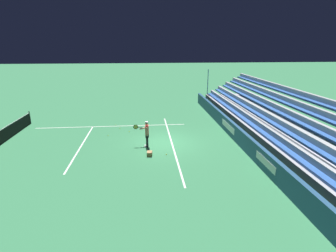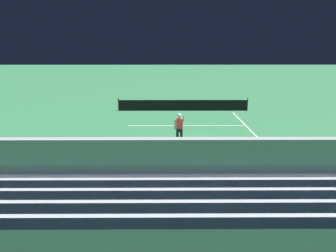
{
  "view_description": "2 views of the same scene",
  "coord_description": "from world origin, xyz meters",
  "px_view_note": "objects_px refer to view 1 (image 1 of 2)",
  "views": [
    {
      "loc": [
        -16.62,
        1.3,
        6.38
      ],
      "look_at": [
        0.13,
        -0.26,
        1.13
      ],
      "focal_mm": 28.0,
      "sensor_mm": 36.0,
      "label": 1
    },
    {
      "loc": [
        -1.44,
        -16.63,
        5.42
      ],
      "look_at": [
        -1.34,
        0.35,
        1.24
      ],
      "focal_mm": 35.0,
      "sensor_mm": 36.0,
      "label": 2
    }
  ],
  "objects_px": {
    "ball_box_cardboard": "(150,154)",
    "tennis_ball_on_baseline": "(120,128)",
    "tennis_player": "(147,134)",
    "tennis_ball_by_box": "(116,125)",
    "tennis_ball_midcourt": "(129,131)",
    "tennis_ball_far_left": "(166,154)",
    "tennis_ball_far_right": "(108,135)"
  },
  "relations": [
    {
      "from": "tennis_player",
      "to": "tennis_ball_far_left",
      "type": "bearing_deg",
      "value": -140.71
    },
    {
      "from": "tennis_ball_on_baseline",
      "to": "tennis_ball_far_left",
      "type": "bearing_deg",
      "value": -149.5
    },
    {
      "from": "tennis_player",
      "to": "ball_box_cardboard",
      "type": "height_order",
      "value": "tennis_player"
    },
    {
      "from": "tennis_player",
      "to": "tennis_ball_far_right",
      "type": "xyz_separation_m",
      "value": [
        2.44,
        2.79,
        -0.86
      ]
    },
    {
      "from": "ball_box_cardboard",
      "to": "tennis_ball_by_box",
      "type": "relative_size",
      "value": 6.06
    },
    {
      "from": "tennis_player",
      "to": "tennis_ball_far_right",
      "type": "height_order",
      "value": "tennis_player"
    },
    {
      "from": "tennis_ball_midcourt",
      "to": "tennis_ball_by_box",
      "type": "height_order",
      "value": "same"
    },
    {
      "from": "tennis_ball_far_right",
      "to": "tennis_ball_by_box",
      "type": "bearing_deg",
      "value": -6.68
    },
    {
      "from": "tennis_ball_far_left",
      "to": "tennis_ball_by_box",
      "type": "bearing_deg",
      "value": 29.56
    },
    {
      "from": "tennis_player",
      "to": "tennis_ball_far_left",
      "type": "xyz_separation_m",
      "value": [
        -1.4,
        -1.15,
        -0.86
      ]
    },
    {
      "from": "ball_box_cardboard",
      "to": "tennis_ball_on_baseline",
      "type": "height_order",
      "value": "ball_box_cardboard"
    },
    {
      "from": "tennis_ball_far_right",
      "to": "tennis_ball_by_box",
      "type": "distance_m",
      "value": 2.59
    },
    {
      "from": "tennis_ball_far_right",
      "to": "tennis_ball_far_left",
      "type": "height_order",
      "value": "same"
    },
    {
      "from": "ball_box_cardboard",
      "to": "tennis_ball_midcourt",
      "type": "xyz_separation_m",
      "value": [
        4.65,
        1.44,
        -0.1
      ]
    },
    {
      "from": "tennis_ball_on_baseline",
      "to": "tennis_ball_midcourt",
      "type": "bearing_deg",
      "value": -137.32
    },
    {
      "from": "tennis_ball_far_right",
      "to": "tennis_ball_far_left",
      "type": "distance_m",
      "value": 5.5
    },
    {
      "from": "tennis_ball_by_box",
      "to": "tennis_ball_far_left",
      "type": "bearing_deg",
      "value": -150.44
    },
    {
      "from": "tennis_ball_midcourt",
      "to": "ball_box_cardboard",
      "type": "bearing_deg",
      "value": -162.83
    },
    {
      "from": "ball_box_cardboard",
      "to": "tennis_ball_midcourt",
      "type": "distance_m",
      "value": 4.87
    },
    {
      "from": "ball_box_cardboard",
      "to": "tennis_ball_by_box",
      "type": "xyz_separation_m",
      "value": [
        6.44,
        2.63,
        -0.1
      ]
    },
    {
      "from": "tennis_player",
      "to": "tennis_ball_midcourt",
      "type": "relative_size",
      "value": 25.98
    },
    {
      "from": "ball_box_cardboard",
      "to": "tennis_ball_by_box",
      "type": "height_order",
      "value": "ball_box_cardboard"
    },
    {
      "from": "tennis_ball_midcourt",
      "to": "tennis_ball_far_left",
      "type": "relative_size",
      "value": 1.0
    },
    {
      "from": "tennis_player",
      "to": "tennis_ball_on_baseline",
      "type": "xyz_separation_m",
      "value": [
        4.06,
        2.07,
        -0.86
      ]
    },
    {
      "from": "ball_box_cardboard",
      "to": "tennis_ball_far_left",
      "type": "xyz_separation_m",
      "value": [
        0.03,
        -1.01,
        -0.1
      ]
    },
    {
      "from": "tennis_ball_on_baseline",
      "to": "tennis_ball_by_box",
      "type": "xyz_separation_m",
      "value": [
        0.95,
        0.42,
        0.0
      ]
    },
    {
      "from": "ball_box_cardboard",
      "to": "tennis_ball_far_left",
      "type": "relative_size",
      "value": 6.06
    },
    {
      "from": "tennis_player",
      "to": "tennis_ball_by_box",
      "type": "distance_m",
      "value": 5.66
    },
    {
      "from": "tennis_player",
      "to": "tennis_ball_on_baseline",
      "type": "distance_m",
      "value": 4.63
    },
    {
      "from": "tennis_ball_far_right",
      "to": "tennis_ball_by_box",
      "type": "height_order",
      "value": "same"
    },
    {
      "from": "tennis_ball_midcourt",
      "to": "tennis_ball_far_left",
      "type": "height_order",
      "value": "same"
    },
    {
      "from": "tennis_ball_on_baseline",
      "to": "tennis_ball_by_box",
      "type": "distance_m",
      "value": 1.04
    }
  ]
}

